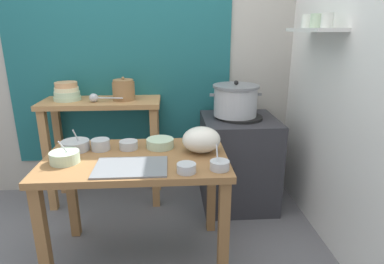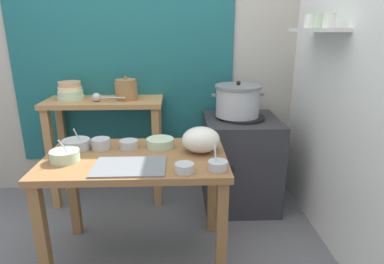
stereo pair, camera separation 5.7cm
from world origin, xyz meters
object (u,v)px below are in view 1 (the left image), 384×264
object	(u,v)px
plastic_bag	(201,140)
prep_bowl_6	(101,144)
stove_block	(238,161)
prep_bowl_2	(186,168)
prep_bowl_0	(160,143)
prep_table	(137,173)
prep_bowl_3	(65,157)
prep_bowl_5	(129,145)
back_shelf_table	(103,126)
clay_pot	(124,90)
steamer_pot	(235,100)
prep_bowl_1	(220,165)
bowl_stack_enamel	(67,92)
prep_bowl_4	(75,145)
ladle	(95,98)
serving_tray	(131,167)

from	to	relation	value
plastic_bag	prep_bowl_6	bearing A→B (deg)	172.89
stove_block	prep_bowl_2	world-z (taller)	stove_block
prep_bowl_0	prep_table	bearing A→B (deg)	-133.61
prep_bowl_3	prep_bowl_0	bearing A→B (deg)	21.65
prep_table	prep_bowl_2	distance (m)	0.41
prep_bowl_5	prep_bowl_6	size ratio (longest dim) A/B	1.01
prep_table	stove_block	xyz separation A→B (m)	(0.78, 0.68, -0.23)
back_shelf_table	clay_pot	bearing A→B (deg)	0.00
stove_block	steamer_pot	xyz separation A→B (m)	(-0.04, 0.02, 0.52)
prep_bowl_1	prep_bowl_2	distance (m)	0.18
prep_table	back_shelf_table	world-z (taller)	back_shelf_table
stove_block	prep_bowl_1	xyz separation A→B (m)	(-0.30, -0.90, 0.36)
stove_block	prep_bowl_6	bearing A→B (deg)	-151.53
stove_block	prep_bowl_0	world-z (taller)	stove_block
prep_table	prep_bowl_3	xyz separation A→B (m)	(-0.40, -0.07, 0.15)
clay_pot	prep_bowl_0	xyz separation A→B (m)	(0.31, -0.66, -0.23)
prep_table	bowl_stack_enamel	distance (m)	1.10
prep_table	prep_bowl_3	bearing A→B (deg)	-170.64
steamer_pot	prep_table	bearing A→B (deg)	-136.56
prep_table	prep_bowl_4	bearing A→B (deg)	161.08
prep_bowl_3	prep_bowl_6	size ratio (longest dim) A/B	1.43
back_shelf_table	ladle	size ratio (longest dim) A/B	3.58
steamer_pot	plastic_bag	xyz separation A→B (m)	(-0.34, -0.65, -0.11)
prep_table	stove_block	size ratio (longest dim) A/B	1.41
prep_table	prep_bowl_1	size ratio (longest dim) A/B	7.99
prep_table	prep_bowl_3	size ratio (longest dim) A/B	6.59
stove_block	ladle	size ratio (longest dim) A/B	2.91
back_shelf_table	prep_bowl_4	size ratio (longest dim) A/B	5.51
plastic_bag	prep_bowl_1	size ratio (longest dim) A/B	1.73
back_shelf_table	plastic_bag	bearing A→B (deg)	-45.18
bowl_stack_enamel	prep_bowl_4	size ratio (longest dim) A/B	1.24
prep_bowl_1	prep_bowl_6	xyz separation A→B (m)	(-0.71, 0.35, 0.01)
steamer_pot	prep_bowl_2	distance (m)	1.06
stove_block	prep_bowl_4	world-z (taller)	prep_bowl_4
stove_block	ladle	bearing A→B (deg)	177.27
back_shelf_table	bowl_stack_enamel	distance (m)	0.40
clay_pot	prep_bowl_4	distance (m)	0.75
steamer_pot	plastic_bag	world-z (taller)	steamer_pot
plastic_bag	prep_bowl_2	bearing A→B (deg)	-109.87
back_shelf_table	prep_bowl_1	size ratio (longest dim) A/B	6.98
prep_bowl_1	prep_bowl_2	bearing A→B (deg)	-172.16
back_shelf_table	ladle	distance (m)	0.27
prep_bowl_1	prep_bowl_3	bearing A→B (deg)	169.78
steamer_pot	bowl_stack_enamel	xyz separation A→B (m)	(-1.36, 0.13, 0.06)
steamer_pot	serving_tray	xyz separation A→B (m)	(-0.75, -0.87, -0.18)
steamer_pot	clay_pot	bearing A→B (deg)	173.05
serving_tray	prep_bowl_0	size ratio (longest dim) A/B	2.27
prep_bowl_6	back_shelf_table	bearing A→B (deg)	99.91
steamer_pot	prep_bowl_4	size ratio (longest dim) A/B	2.41
plastic_bag	prep_bowl_0	size ratio (longest dim) A/B	1.35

